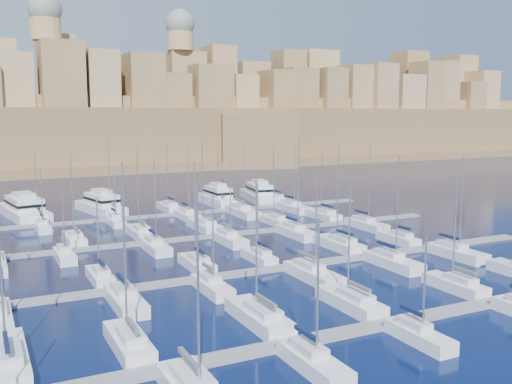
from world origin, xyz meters
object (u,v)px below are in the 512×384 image
motor_yacht_b (101,205)px  motor_yacht_d (259,194)px  sailboat_2 (259,317)px  motor_yacht_a (24,209)px  motor_yacht_c (217,197)px  sailboat_4 (456,285)px  sailboat_0 (7,360)px

motor_yacht_b → motor_yacht_d: same height
sailboat_2 → motor_yacht_a: size_ratio=0.71×
motor_yacht_c → sailboat_4: bearing=-89.3°
sailboat_4 → motor_yacht_c: (-0.81, 69.31, 0.99)m
sailboat_0 → sailboat_4: sailboat_0 is taller
sailboat_2 → motor_yacht_c: (24.02, 68.52, 0.97)m
sailboat_4 → motor_yacht_b: size_ratio=0.81×
motor_yacht_c → motor_yacht_d: bearing=5.1°
sailboat_2 → motor_yacht_b: sailboat_2 is taller
motor_yacht_a → motor_yacht_c: same height
motor_yacht_b → motor_yacht_c: 25.28m
motor_yacht_a → motor_yacht_b: bearing=-7.3°
sailboat_0 → motor_yacht_a: (6.70, 70.91, 0.96)m
motor_yacht_a → motor_yacht_d: bearing=-1.8°
motor_yacht_a → motor_yacht_b: (14.48, -1.86, -0.00)m
sailboat_0 → motor_yacht_d: sailboat_0 is taller
sailboat_0 → motor_yacht_d: (57.30, 69.28, 0.96)m
sailboat_2 → sailboat_4: bearing=-1.8°
motor_yacht_a → motor_yacht_d: (50.59, -1.62, 0.00)m
motor_yacht_a → motor_yacht_d: size_ratio=1.20×
sailboat_0 → sailboat_4: bearing=-1.2°
motor_yacht_c → motor_yacht_b: bearing=178.3°
sailboat_4 → motor_yacht_b: (-26.09, 70.05, 0.99)m
sailboat_4 → motor_yacht_a: bearing=119.4°
motor_yacht_b → sailboat_2: bearing=-89.0°
sailboat_2 → motor_yacht_a: sailboat_2 is taller
sailboat_2 → motor_yacht_b: (-1.25, 69.26, 0.97)m
sailboat_0 → motor_yacht_a: size_ratio=0.75×
motor_yacht_b → motor_yacht_d: 36.11m
sailboat_0 → motor_yacht_a: bearing=84.6°
sailboat_0 → motor_yacht_b: (21.19, 69.05, 0.96)m
sailboat_2 → motor_yacht_c: sailboat_2 is taller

